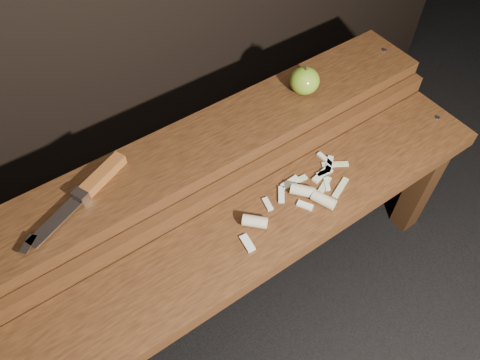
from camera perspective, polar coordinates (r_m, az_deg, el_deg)
ground at (r=1.43m, az=1.41°, el=-12.70°), size 60.00×60.00×0.00m
bench_front_tier at (r=1.10m, az=3.66°, el=-7.21°), size 1.20×0.20×0.42m
bench_rear_tier at (r=1.15m, az=-3.01°, el=2.30°), size 1.20×0.21×0.50m
apple at (r=1.19m, az=7.88°, el=11.91°), size 0.07×0.07×0.08m
knife at (r=1.03m, az=-17.63°, el=-0.69°), size 0.27×0.13×0.03m
apple_scraps at (r=1.07m, az=7.20°, el=-2.13°), size 0.35×0.15×0.03m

